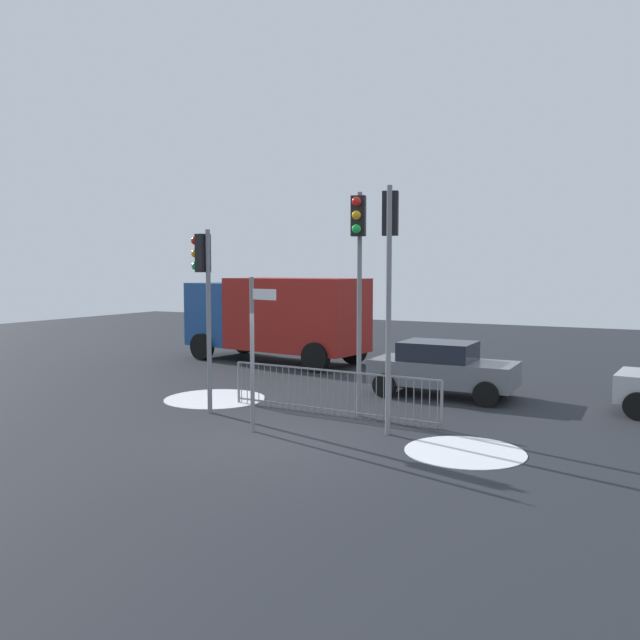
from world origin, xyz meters
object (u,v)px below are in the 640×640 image
Objects in this scene: traffic_light_foreground_left at (390,254)px; direction_sign_post at (254,346)px; delivery_truck at (276,315)px; traffic_light_rear_left at (204,279)px; car_grey_trailing at (442,368)px; traffic_light_mid_left at (358,254)px.

traffic_light_foreground_left reaches higher than direction_sign_post.
delivery_truck is (-7.58, 7.86, -1.98)m from traffic_light_foreground_left.
traffic_light_rear_left is 4.66m from traffic_light_foreground_left.
traffic_light_foreground_left is 1.34× the size of car_grey_trailing.
traffic_light_rear_left is at bearing 117.14° from delivery_truck.
traffic_light_foreground_left reaches higher than traffic_light_rear_left.
car_grey_trailing is at bearing 77.22° from traffic_light_foreground_left.
traffic_light_mid_left is at bearing 74.20° from direction_sign_post.
traffic_light_foreground_left is at bearing -80.58° from traffic_light_rear_left.
traffic_light_rear_left is 6.79m from car_grey_trailing.
traffic_light_rear_left is at bearing 166.93° from traffic_light_foreground_left.
traffic_light_mid_left is at bearing 140.00° from delivery_truck.
traffic_light_foreground_left is at bearing -87.73° from car_grey_trailing.
traffic_light_mid_left is at bearing -64.80° from traffic_light_rear_left.
car_grey_trailing is at bearing -119.38° from traffic_light_mid_left.
traffic_light_foreground_left is at bearing 126.02° from traffic_light_mid_left.
traffic_light_foreground_left is 5.27m from car_grey_trailing.
traffic_light_mid_left reaches higher than traffic_light_foreground_left.
car_grey_trailing is (2.33, 5.59, -1.05)m from direction_sign_post.
delivery_truck is (-6.44, 6.90, -2.02)m from traffic_light_mid_left.
direction_sign_post is 10.40m from delivery_truck.
traffic_light_mid_left is 3.24m from direction_sign_post.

